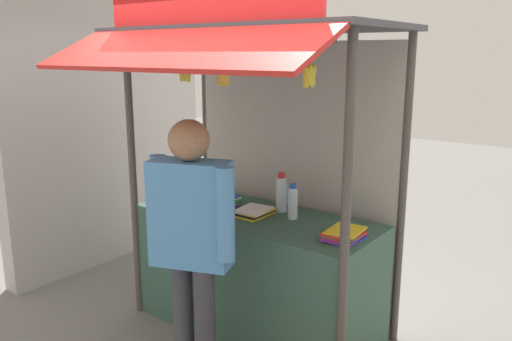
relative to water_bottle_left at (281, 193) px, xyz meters
name	(u,v)px	position (x,y,z in m)	size (l,w,h in m)	color
ground_plane	(256,326)	(-0.10, -0.19, -1.09)	(20.00, 20.00, 0.00)	slate
stall_counter	(256,272)	(-0.10, -0.19, -0.62)	(1.92, 0.78, 0.95)	#385B4C
stall_structure	(265,124)	(-0.10, -0.08, 0.55)	(2.12, 1.62, 2.69)	#4C4742
water_bottle_left	(281,193)	(0.00, 0.00, 0.00)	(0.09, 0.09, 0.31)	silver
water_bottle_back_left	(200,176)	(-1.00, 0.14, -0.03)	(0.07, 0.07, 0.24)	silver
water_bottle_right	(293,202)	(0.17, -0.10, -0.02)	(0.08, 0.08, 0.27)	silver
magazine_stack_mid_right	(223,202)	(-0.44, -0.19, -0.11)	(0.21, 0.32, 0.08)	purple
magazine_stack_front_right	(253,212)	(-0.12, -0.21, -0.12)	(0.26, 0.30, 0.05)	yellow
magazine_stack_center	(168,196)	(-0.97, -0.30, -0.12)	(0.20, 0.31, 0.06)	yellow
magazine_stack_rear_center	(344,234)	(0.69, -0.26, -0.11)	(0.25, 0.31, 0.07)	blue
banana_bunch_leftmost	(223,75)	(0.00, -0.68, 0.93)	(0.09, 0.09, 0.26)	#332D23
banana_bunch_rightmost	(309,75)	(0.64, -0.68, 0.95)	(0.10, 0.10, 0.24)	#332D23
banana_bunch_inner_left	(185,72)	(-0.34, -0.68, 0.95)	(0.10, 0.10, 0.24)	#332D23
vendor_person	(191,231)	(0.01, -1.01, -0.02)	(0.67, 0.38, 1.78)	#383842
neighbour_wall	(109,124)	(-2.27, 0.11, 0.35)	(0.20, 2.40, 2.89)	#B9B4B2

